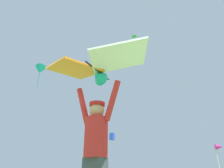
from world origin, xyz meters
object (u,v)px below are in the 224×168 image
object	(u,v)px
kite_flyer_person	(96,149)
distant_kite_blue_mid_right	(112,137)
marker_flag	(219,149)
held_stunt_kite	(96,67)
distant_kite_yellow_mid_left	(109,112)
distant_kite_teal_low_right	(40,70)
distant_kite_green_far_center	(134,36)

from	to	relation	value
kite_flyer_person	distant_kite_blue_mid_right	bearing A→B (deg)	101.70
distant_kite_blue_mid_right	marker_flag	xyz separation A→B (m)	(9.86, -26.75, -4.94)
held_stunt_kite	marker_flag	size ratio (longest dim) A/B	1.15
held_stunt_kite	distant_kite_blue_mid_right	bearing A→B (deg)	101.63
distant_kite_blue_mid_right	distant_kite_yellow_mid_left	distance (m)	5.65
held_stunt_kite	distant_kite_teal_low_right	size ratio (longest dim) A/B	0.77
kite_flyer_person	held_stunt_kite	bearing A→B (deg)	-105.66
distant_kite_blue_mid_right	distant_kite_yellow_mid_left	bearing A→B (deg)	118.21
distant_kite_teal_low_right	distant_kite_yellow_mid_left	size ratio (longest dim) A/B	3.23
distant_kite_teal_low_right	held_stunt_kite	bearing A→B (deg)	-52.25
held_stunt_kite	distant_kite_yellow_mid_left	distance (m)	36.59
distant_kite_blue_mid_right	distant_kite_yellow_mid_left	xyz separation A→B (m)	(-1.09, 2.03, 5.15)
held_stunt_kite	distant_kite_green_far_center	bearing A→B (deg)	92.53
distant_kite_teal_low_right	distant_kite_blue_mid_right	distance (m)	20.54
distant_kite_teal_low_right	distant_kite_yellow_mid_left	distance (m)	22.22
kite_flyer_person	distant_kite_green_far_center	size ratio (longest dim) A/B	1.94
distant_kite_green_far_center	marker_flag	bearing A→B (deg)	-75.45
held_stunt_kite	distant_kite_yellow_mid_left	world-z (taller)	distant_kite_yellow_mid_left
kite_flyer_person	distant_kite_blue_mid_right	world-z (taller)	distant_kite_blue_mid_right
distant_kite_blue_mid_right	marker_flag	bearing A→B (deg)	-69.76
distant_kite_teal_low_right	distant_kite_blue_mid_right	bearing A→B (deg)	81.60
distant_kite_green_far_center	distant_kite_blue_mid_right	bearing A→B (deg)	117.90
kite_flyer_person	distant_kite_teal_low_right	xyz separation A→B (m)	(-9.67, 12.38, 8.82)
distant_kite_blue_mid_right	distant_kite_green_far_center	size ratio (longest dim) A/B	1.28
held_stunt_kite	distant_kite_teal_low_right	bearing A→B (deg)	127.75
distant_kite_yellow_mid_left	marker_flag	distance (m)	32.41
distant_kite_blue_mid_right	distant_kite_green_far_center	xyz separation A→B (m)	(5.73, -10.83, 13.02)
kite_flyer_person	distant_kite_yellow_mid_left	world-z (taller)	distant_kite_yellow_mid_left
distant_kite_blue_mid_right	distant_kite_teal_low_right	bearing A→B (deg)	-98.40
held_stunt_kite	distant_kite_blue_mid_right	world-z (taller)	distant_kite_blue_mid_right
kite_flyer_person	distant_kite_yellow_mid_left	distance (m)	36.87
held_stunt_kite	distant_kite_green_far_center	xyz separation A→B (m)	(-0.96, 21.67, 17.14)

